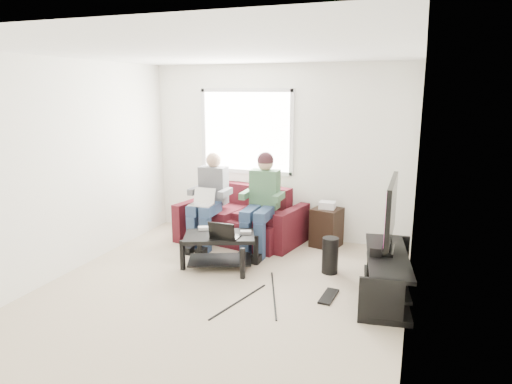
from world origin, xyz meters
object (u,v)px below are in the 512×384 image
(coffee_table, at_px, (220,243))
(tv, at_px, (391,211))
(sofa, at_px, (242,221))
(end_table, at_px, (327,226))
(tv_stand, at_px, (386,277))
(subwoofer, at_px, (330,255))

(coffee_table, distance_m, tv, 2.15)
(sofa, bearing_deg, coffee_table, -83.80)
(sofa, xyz_separation_m, end_table, (1.24, 0.17, -0.01))
(coffee_table, height_order, tv_stand, tv_stand)
(tv, bearing_deg, coffee_table, 179.61)
(sofa, height_order, tv_stand, sofa)
(tv, distance_m, end_table, 1.71)
(tv, relative_size, end_table, 1.66)
(tv_stand, relative_size, tv, 1.35)
(sofa, relative_size, end_table, 2.85)
(sofa, relative_size, subwoofer, 4.17)
(tv, bearing_deg, tv_stand, -88.53)
(tv_stand, height_order, subwoofer, tv_stand)
(tv_stand, bearing_deg, end_table, 124.28)
(coffee_table, relative_size, tv_stand, 0.68)
(coffee_table, xyz_separation_m, subwoofer, (1.36, 0.30, -0.09))
(tv_stand, xyz_separation_m, end_table, (-0.94, 1.38, 0.08))
(tv, height_order, end_table, tv)
(sofa, distance_m, subwoofer, 1.68)
(tv_stand, bearing_deg, tv, 91.47)
(tv, bearing_deg, subwoofer, 156.04)
(tv_stand, height_order, tv, tv)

